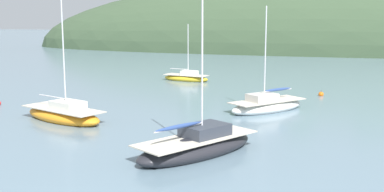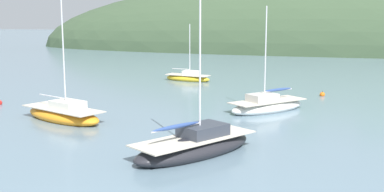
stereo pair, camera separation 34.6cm
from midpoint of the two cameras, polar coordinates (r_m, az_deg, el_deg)
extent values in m
ellipsoid|color=orange|center=(32.46, -15.35, -2.30)|extent=(7.01, 4.84, 1.07)
cube|color=beige|center=(32.36, -15.39, -1.47)|extent=(6.44, 4.45, 0.06)
cube|color=silver|center=(31.89, -14.83, -1.08)|extent=(2.55, 2.23, 0.57)
cylinder|color=silver|center=(31.62, -15.32, 4.94)|extent=(0.09, 0.09, 7.27)
cylinder|color=silver|center=(33.09, -16.55, -0.07)|extent=(2.57, 1.23, 0.07)
ellipsoid|color=#232328|center=(23.72, 0.14, -6.24)|extent=(6.03, 7.27, 1.14)
cube|color=beige|center=(23.59, 0.14, -5.04)|extent=(5.55, 6.69, 0.06)
cube|color=#333842|center=(23.89, 1.15, -4.10)|extent=(2.59, 2.78, 0.60)
cylinder|color=silver|center=(23.11, 0.80, 6.21)|extent=(0.09, 0.09, 9.19)
cylinder|color=silver|center=(22.68, -1.99, -3.76)|extent=(1.75, 2.52, 0.07)
ellipsoid|color=#2D4784|center=(22.67, -1.99, -3.64)|extent=(1.79, 2.49, 0.20)
ellipsoid|color=gold|center=(50.46, -0.92, 2.09)|extent=(5.33, 2.93, 0.81)
cube|color=beige|center=(50.41, -0.92, 2.50)|extent=(4.90, 2.70, 0.06)
cube|color=silver|center=(50.19, -0.51, 2.75)|extent=(1.85, 1.49, 0.48)
cylinder|color=silver|center=(50.03, -0.67, 5.50)|extent=(0.09, 0.09, 5.31)
cylinder|color=silver|center=(50.73, -1.72, 3.23)|extent=(2.08, 0.60, 0.07)
ellipsoid|color=white|center=(34.82, 8.65, -1.30)|extent=(5.89, 6.14, 1.02)
cube|color=beige|center=(34.74, 8.66, -0.56)|extent=(5.42, 5.65, 0.06)
cube|color=beige|center=(34.35, 8.05, -0.19)|extent=(2.41, 2.45, 0.56)
cylinder|color=silver|center=(34.10, 8.41, 4.93)|extent=(0.09, 0.09, 6.69)
cylinder|color=silver|center=(35.32, 9.90, 0.68)|extent=(1.86, 2.01, 0.07)
ellipsoid|color=#2D4784|center=(35.31, 9.90, 0.76)|extent=(1.88, 2.02, 0.20)
sphere|color=orange|center=(42.33, 14.85, 0.19)|extent=(0.44, 0.44, 0.44)
cylinder|color=black|center=(42.29, 14.86, 0.55)|extent=(0.04, 0.04, 0.10)
camera|label=1|loc=(0.17, -90.30, -0.05)|focal=44.92mm
camera|label=2|loc=(0.17, 89.70, 0.05)|focal=44.92mm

